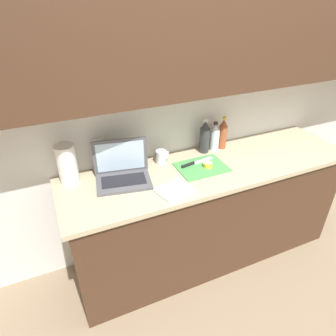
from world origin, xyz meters
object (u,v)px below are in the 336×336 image
Objects in this scene: laptop at (122,171)px; paper_towel_roll at (67,164)px; measuring_cup at (161,157)px; knife at (192,163)px; cutting_board at (202,167)px; bottle_green_soda at (223,134)px; lemon_half_cut at (208,165)px; bottle_oil_tall at (215,137)px; bottle_water_clear at (205,137)px.

laptop is 0.36m from paper_towel_roll.
measuring_cup is at bearing 27.75° from laptop.
paper_towel_roll is at bearing 160.39° from knife.
knife is at bearing 132.78° from cutting_board.
laptop and bottle_green_soda have the same top height.
lemon_half_cut is at bearing -12.92° from paper_towel_roll.
laptop is at bearing -171.10° from bottle_oil_tall.
knife is 1.20× the size of bottle_oil_tall.
lemon_half_cut is at bearing 0.81° from laptop.
bottle_oil_tall is at bearing 42.85° from cutting_board.
laptop reaches higher than measuring_cup.
knife is 0.27m from bottle_water_clear.
measuring_cup is at bearing 135.16° from knife.
knife is at bearing -9.53° from paper_towel_roll.
bottle_oil_tall is 2.35× the size of measuring_cup.
laptop is at bearing -162.78° from measuring_cup.
paper_towel_roll reaches higher than bottle_green_soda.
bottle_water_clear is 1.02× the size of paper_towel_roll.
cutting_board is at bearing -137.15° from bottle_oil_tall.
measuring_cup is (-0.28, 0.21, 0.02)m from lemon_half_cut.
bottle_oil_tall is at bearing 19.04° from knife.
paper_towel_roll is (-0.67, 0.01, 0.09)m from measuring_cup.
laptop is at bearing -169.97° from bottle_water_clear.
bottle_oil_tall is 0.48m from measuring_cup.
bottle_water_clear is at bearing 180.00° from bottle_oil_tall.
measuring_cup is at bearing -0.95° from paper_towel_roll.
laptop is 1.14× the size of cutting_board.
laptop is 0.62m from lemon_half_cut.
bottle_water_clear reaches higher than bottle_oil_tall.
paper_towel_roll is at bearing 179.05° from measuring_cup.
lemon_half_cut is 0.27m from bottle_water_clear.
bottle_green_soda is at bearing 0.59° from paper_towel_roll.
lemon_half_cut is 0.24× the size of paper_towel_roll.
knife reaches higher than cutting_board.
measuring_cup reaches higher than cutting_board.
laptop is 0.53m from knife.
paper_towel_roll is (-0.91, 0.20, 0.13)m from cutting_board.
lemon_half_cut is (0.61, -0.11, -0.04)m from laptop.
bottle_oil_tall is (0.80, 0.13, 0.05)m from laptop.
measuring_cup is at bearing -177.54° from bottle_green_soda.
laptop is 1.48× the size of paper_towel_roll.
lemon_half_cut is 0.98m from paper_towel_roll.
bottle_water_clear reaches higher than paper_towel_roll.
knife is 1.04× the size of paper_towel_roll.
bottle_green_soda is 0.17m from bottle_water_clear.
knife is 1.02× the size of bottle_water_clear.
bottle_water_clear is at bearing 67.01° from lemon_half_cut.
bottle_water_clear is at bearing 0.68° from paper_towel_roll.
bottle_green_soda is at bearing 40.95° from lemon_half_cut.
laptop is 0.73m from bottle_water_clear.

